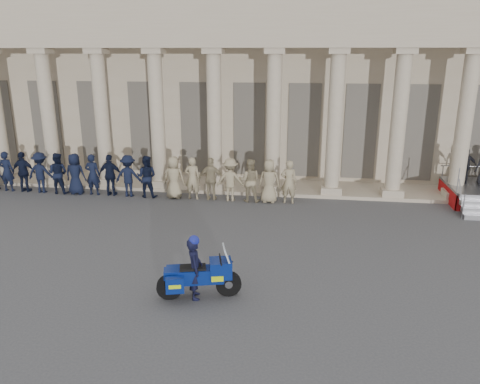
% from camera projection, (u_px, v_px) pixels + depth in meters
% --- Properties ---
extents(ground, '(90.00, 90.00, 0.00)m').
position_uv_depth(ground, '(207.00, 270.00, 13.69)').
color(ground, '#424245').
rests_on(ground, ground).
extents(building, '(40.00, 12.50, 9.00)m').
position_uv_depth(building, '(260.00, 81.00, 26.36)').
color(building, tan).
rests_on(building, ground).
extents(officer_rank, '(16.18, 0.70, 1.85)m').
position_uv_depth(officer_rank, '(108.00, 175.00, 20.58)').
color(officer_rank, black).
rests_on(officer_rank, ground).
extents(motorcycle, '(2.16, 1.13, 1.41)m').
position_uv_depth(motorcycle, '(200.00, 276.00, 12.05)').
color(motorcycle, black).
rests_on(motorcycle, ground).
extents(rider, '(0.53, 0.68, 1.74)m').
position_uv_depth(rider, '(195.00, 267.00, 11.96)').
color(rider, black).
rests_on(rider, ground).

